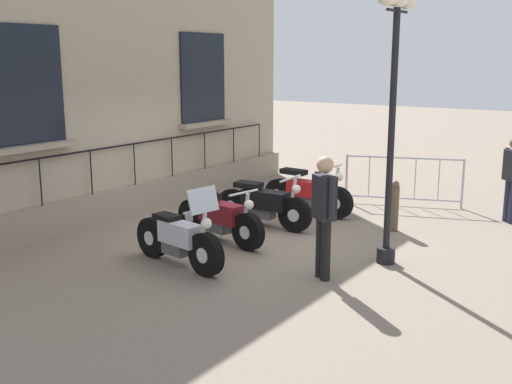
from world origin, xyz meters
TOP-DOWN VIEW (x-y plane):
  - ground_plane at (0.00, 0.00)m, footprint 60.00×60.00m
  - building_facade at (-2.98, -0.00)m, footprint 0.82×10.48m
  - motorcycle_silver at (0.31, -1.96)m, footprint 1.89×0.67m
  - motorcycle_maroon at (0.02, -0.60)m, footprint 2.02×0.72m
  - motorcycle_black at (0.11, 0.59)m, footprint 1.99×0.74m
  - motorcycle_red at (0.27, 1.95)m, footprint 2.02×0.60m
  - lamppost at (2.79, -0.04)m, footprint 0.32×1.02m
  - crowd_barrier at (1.59, 3.71)m, footprint 2.29×0.87m
  - bollard at (2.19, 1.73)m, footprint 0.17×0.17m
  - pedestrian_walking at (2.33, -1.20)m, footprint 0.45×0.39m

SIDE VIEW (x-z plane):
  - ground_plane at x=0.00m, z-range 0.00..0.00m
  - motorcycle_red at x=0.27m, z-range -0.11..0.92m
  - motorcycle_maroon at x=0.02m, z-range -0.08..0.88m
  - motorcycle_silver at x=0.31m, z-range -0.23..1.06m
  - motorcycle_black at x=0.11m, z-range -0.07..0.92m
  - bollard at x=2.19m, z-range 0.00..0.93m
  - crowd_barrier at x=1.59m, z-range 0.04..1.09m
  - pedestrian_walking at x=2.33m, z-range 0.12..1.88m
  - building_facade at x=-2.98m, z-range -0.09..5.92m
  - lamppost at x=2.79m, z-range 0.94..5.02m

